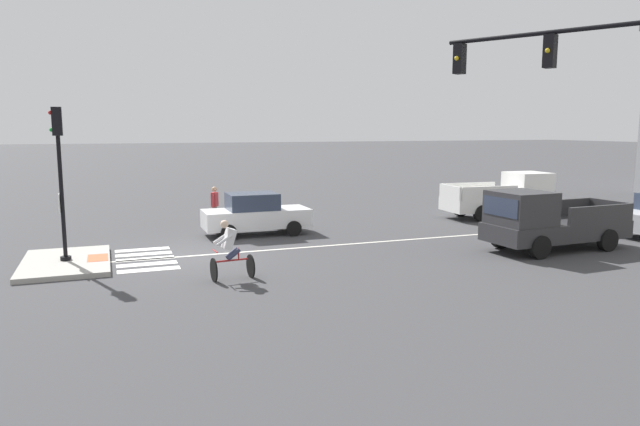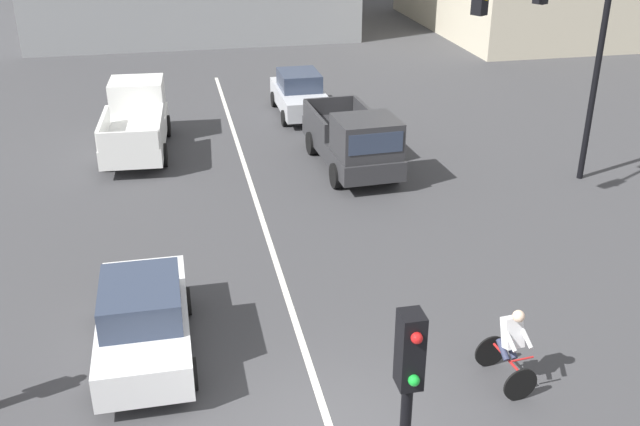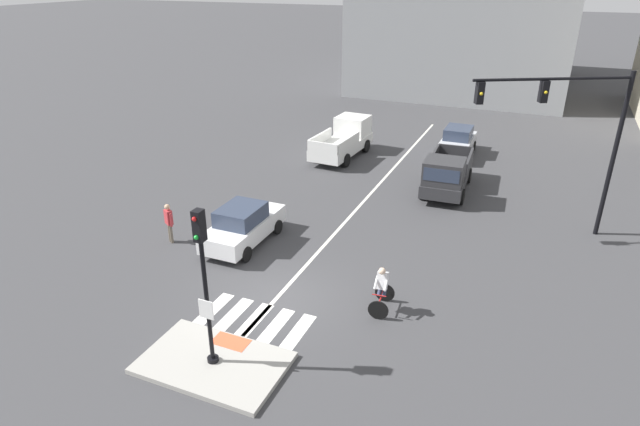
% 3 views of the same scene
% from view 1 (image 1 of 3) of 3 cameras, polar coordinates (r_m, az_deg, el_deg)
% --- Properties ---
extents(ground_plane, '(300.00, 300.00, 0.00)m').
position_cam_1_polar(ground_plane, '(19.46, -12.80, -4.13)').
color(ground_plane, '#3D3D3F').
extents(traffic_island, '(4.03, 2.52, 0.15)m').
position_cam_1_polar(traffic_island, '(19.33, -23.75, -4.49)').
color(traffic_island, '#A3A099').
rests_on(traffic_island, ground).
extents(tactile_pad_front, '(1.10, 0.60, 0.01)m').
position_cam_1_polar(tactile_pad_front, '(19.28, -21.06, -4.13)').
color(tactile_pad_front, '#DB5B38').
rests_on(tactile_pad_front, traffic_island).
extents(signal_pole, '(0.44, 0.38, 4.61)m').
position_cam_1_polar(signal_pole, '(18.94, -24.29, 3.96)').
color(signal_pole, black).
rests_on(signal_pole, traffic_island).
extents(crosswalk_stripe_a, '(0.44, 1.80, 0.01)m').
position_cam_1_polar(crosswalk_stripe_a, '(20.83, -17.11, -3.46)').
color(crosswalk_stripe_a, silver).
rests_on(crosswalk_stripe_a, ground).
extents(crosswalk_stripe_b, '(0.44, 1.80, 0.01)m').
position_cam_1_polar(crosswalk_stripe_b, '(20.08, -16.98, -3.89)').
color(crosswalk_stripe_b, silver).
rests_on(crosswalk_stripe_b, ground).
extents(crosswalk_stripe_c, '(0.44, 1.80, 0.01)m').
position_cam_1_polar(crosswalk_stripe_c, '(19.34, -16.83, -4.35)').
color(crosswalk_stripe_c, silver).
rests_on(crosswalk_stripe_c, ground).
extents(crosswalk_stripe_d, '(0.44, 1.80, 0.01)m').
position_cam_1_polar(crosswalk_stripe_d, '(18.59, -16.68, -4.84)').
color(crosswalk_stripe_d, silver).
rests_on(crosswalk_stripe_d, ground).
extents(crosswalk_stripe_e, '(0.44, 1.80, 0.01)m').
position_cam_1_polar(crosswalk_stripe_e, '(17.85, -16.52, -5.38)').
color(crosswalk_stripe_e, silver).
rests_on(crosswalk_stripe_e, ground).
extents(lane_centre_line, '(0.14, 28.00, 0.01)m').
position_cam_1_polar(lane_centre_line, '(22.89, 12.88, -2.25)').
color(lane_centre_line, silver).
rests_on(lane_centre_line, ground).
extents(traffic_light_mast, '(5.44, 3.07, 6.70)m').
position_cam_1_polar(traffic_light_mast, '(15.20, 26.56, 9.64)').
color(traffic_light_mast, black).
rests_on(traffic_light_mast, ground).
extents(car_white_westbound_near, '(1.86, 4.11, 1.64)m').
position_cam_1_polar(car_white_westbound_near, '(22.73, -6.40, -0.11)').
color(car_white_westbound_near, white).
rests_on(car_white_westbound_near, ground).
extents(pickup_truck_white_westbound_distant, '(2.28, 5.20, 2.08)m').
position_cam_1_polar(pickup_truck_white_westbound_distant, '(28.41, 17.93, 1.57)').
color(pickup_truck_white_westbound_distant, white).
rests_on(pickup_truck_white_westbound_distant, ground).
extents(pickup_truck_charcoal_eastbound_far, '(2.25, 5.19, 2.08)m').
position_cam_1_polar(pickup_truck_charcoal_eastbound_far, '(21.03, 21.38, -0.86)').
color(pickup_truck_charcoal_eastbound_far, '#2D2D30').
rests_on(pickup_truck_charcoal_eastbound_far, ground).
extents(cyclist, '(0.76, 1.15, 1.68)m').
position_cam_1_polar(cyclist, '(15.98, -8.89, -3.53)').
color(cyclist, black).
rests_on(cyclist, ground).
extents(pedestrian_at_curb_left, '(0.49, 0.37, 1.67)m').
position_cam_1_polar(pedestrian_at_curb_left, '(25.16, -10.34, 1.02)').
color(pedestrian_at_curb_left, '#6B6051').
rests_on(pedestrian_at_curb_left, ground).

